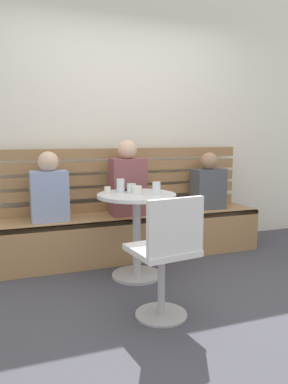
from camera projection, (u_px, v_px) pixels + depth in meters
name	position (u px, v px, depth m)	size (l,w,h in m)	color
ground	(184.00, 304.00, 2.76)	(8.00, 8.00, 0.00)	#42424C
back_wall	(119.00, 116.00, 4.07)	(5.20, 0.10, 2.90)	white
booth_bench	(132.00, 235.00, 3.84)	(2.70, 0.52, 0.44)	#A87C51
booth_backrest	(125.00, 179.00, 3.98)	(2.65, 0.04, 0.66)	#9A7249
cafe_table	(137.00, 219.00, 3.24)	(0.68, 0.68, 0.74)	#ADADB2
white_chair	(167.00, 253.00, 2.46)	(0.45, 0.45, 0.85)	#ADADB2
person_adult	(128.00, 182.00, 3.74)	(0.34, 0.22, 0.75)	brown
person_child_left	(208.00, 184.00, 4.09)	(0.34, 0.22, 0.62)	#4C515B
person_child_middle	(49.00, 191.00, 3.48)	(0.34, 0.22, 0.65)	#8C9EC6
cup_water_clear	(156.00, 188.00, 3.14)	(0.07, 0.07, 0.11)	white
cup_glass_short	(132.00, 188.00, 3.26)	(0.08, 0.08, 0.08)	silver
cup_espresso_small	(107.00, 190.00, 3.25)	(0.06, 0.06, 0.06)	silver
cup_ceramic_white	(137.00, 190.00, 3.19)	(0.08, 0.08, 0.07)	white
cup_glass_tall	(120.00, 186.00, 3.27)	(0.07, 0.07, 0.12)	silver
phone_on_table	(129.00, 190.00, 3.43)	(0.07, 0.14, 0.01)	black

